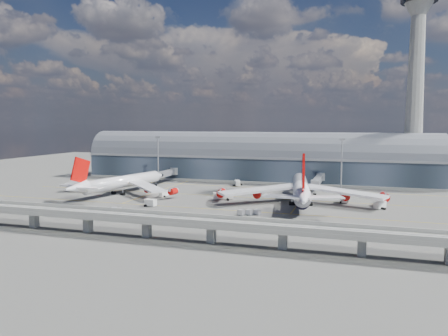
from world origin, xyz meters
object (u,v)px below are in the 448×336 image
(airliner_right, at_px, (301,190))
(service_truck_2, at_px, (223,196))
(floodlight_mast_right, at_px, (342,163))
(service_truck_5, at_px, (238,183))
(control_tower, at_px, (415,87))
(airliner_left, at_px, (120,182))
(cargo_train_1, at_px, (332,233))
(cargo_train_2, at_px, (249,212))
(service_truck_0, at_px, (164,194))
(service_truck_3, at_px, (380,205))
(floodlight_mast_left, at_px, (158,158))
(service_truck_1, at_px, (150,203))
(service_truck_4, at_px, (344,199))
(cargo_train_0, at_px, (116,210))

(airliner_right, relative_size, service_truck_2, 8.43)
(floodlight_mast_right, height_order, service_truck_2, floodlight_mast_right)
(floodlight_mast_right, height_order, service_truck_5, floodlight_mast_right)
(control_tower, xyz_separation_m, airliner_right, (-49.01, -72.40, -45.60))
(airliner_left, xyz_separation_m, cargo_train_1, (99.68, -47.56, -4.73))
(service_truck_5, distance_m, cargo_train_1, 105.02)
(service_truck_2, distance_m, cargo_train_2, 33.35)
(service_truck_0, height_order, service_truck_2, service_truck_2)
(airliner_left, distance_m, service_truck_5, 61.98)
(service_truck_2, distance_m, service_truck_3, 64.32)
(cargo_train_2, bearing_deg, floodlight_mast_right, 1.93)
(control_tower, bearing_deg, floodlight_mast_right, -141.34)
(airliner_left, bearing_deg, floodlight_mast_right, 36.04)
(service_truck_2, bearing_deg, floodlight_mast_left, 25.30)
(service_truck_0, relative_size, cargo_train_1, 0.63)
(service_truck_0, height_order, cargo_train_1, service_truck_0)
(floodlight_mast_left, relative_size, cargo_train_2, 2.98)
(service_truck_5, xyz_separation_m, cargo_train_1, (54.48, -89.77, -0.63))
(control_tower, bearing_deg, service_truck_2, -139.04)
(control_tower, distance_m, service_truck_3, 89.96)
(cargo_train_2, bearing_deg, service_truck_0, 83.66)
(airliner_left, xyz_separation_m, service_truck_3, (114.82, -0.24, -4.14))
(service_truck_1, relative_size, service_truck_3, 0.87)
(floodlight_mast_left, bearing_deg, floodlight_mast_right, 0.00)
(airliner_left, height_order, airliner_right, airliner_right)
(control_tower, bearing_deg, floodlight_mast_left, -168.28)
(service_truck_3, bearing_deg, airliner_left, -148.73)
(service_truck_0, distance_m, cargo_train_2, 54.03)
(service_truck_0, distance_m, service_truck_4, 78.93)
(service_truck_0, height_order, cargo_train_2, service_truck_0)
(floodlight_mast_right, relative_size, service_truck_1, 4.78)
(airliner_left, height_order, service_truck_4, airliner_left)
(cargo_train_0, bearing_deg, cargo_train_2, -96.10)
(service_truck_1, height_order, cargo_train_2, service_truck_1)
(floodlight_mast_right, xyz_separation_m, cargo_train_1, (1.56, -91.71, -12.78))
(floodlight_mast_left, relative_size, service_truck_0, 4.07)
(cargo_train_0, bearing_deg, service_truck_0, -20.85)
(service_truck_4, xyz_separation_m, cargo_train_2, (-31.87, -35.60, -0.63))
(floodlight_mast_right, relative_size, service_truck_3, 4.16)
(service_truck_1, height_order, service_truck_2, service_truck_2)
(floodlight_mast_left, bearing_deg, service_truck_5, -2.36)
(control_tower, distance_m, service_truck_1, 150.81)
(floodlight_mast_left, relative_size, floodlight_mast_right, 1.00)
(airliner_left, xyz_separation_m, service_truck_5, (45.20, 42.21, -4.10))
(cargo_train_0, bearing_deg, service_truck_2, -56.27)
(floodlight_mast_left, height_order, cargo_train_1, floodlight_mast_left)
(floodlight_mast_right, bearing_deg, service_truck_4, -85.31)
(service_truck_3, bearing_deg, cargo_train_1, -76.36)
(service_truck_1, height_order, cargo_train_1, service_truck_1)
(service_truck_1, height_order, service_truck_4, service_truck_4)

